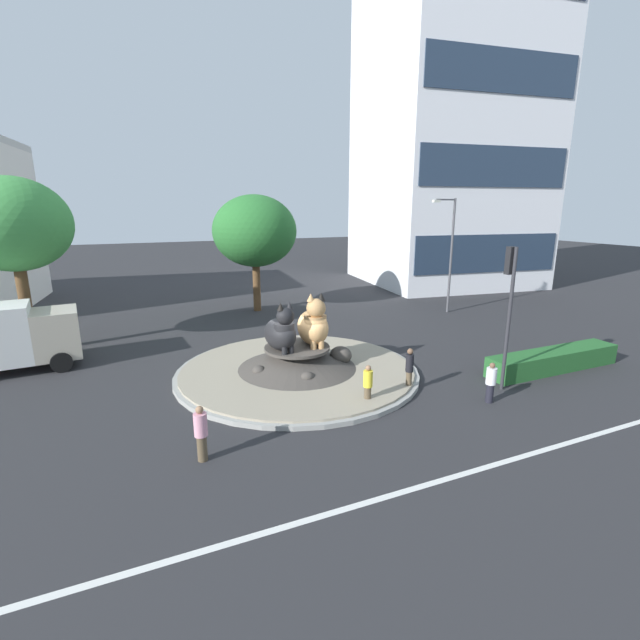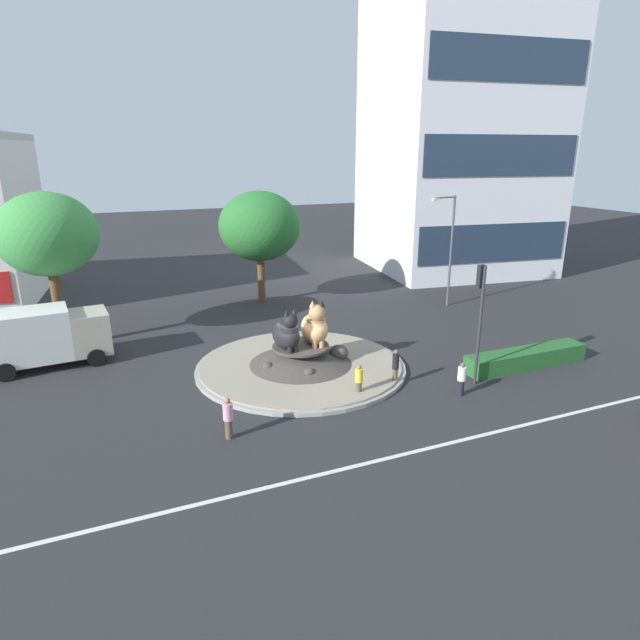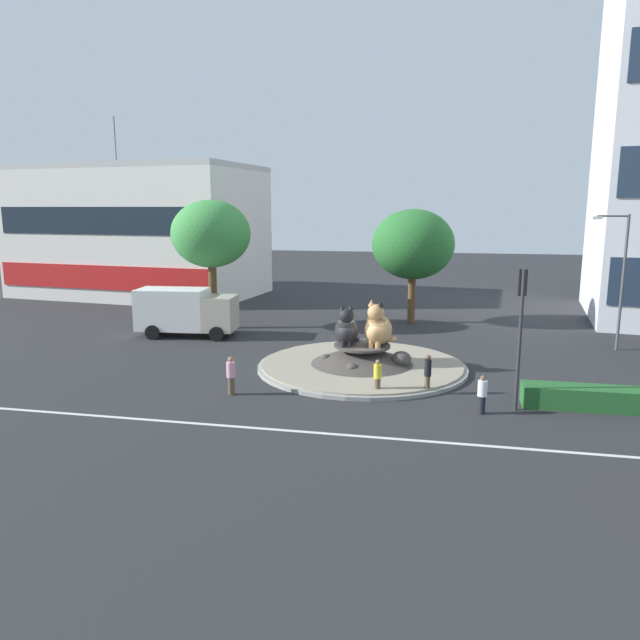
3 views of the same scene
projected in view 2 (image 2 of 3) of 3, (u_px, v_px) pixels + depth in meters
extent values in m
plane|color=#28282B|center=(301.00, 368.00, 27.14)|extent=(160.00, 160.00, 0.00)
cube|color=silver|center=(390.00, 458.00, 19.24)|extent=(112.00, 0.20, 0.01)
cylinder|color=gray|center=(301.00, 367.00, 27.12)|extent=(10.55, 10.55, 0.18)
cylinder|color=gray|center=(301.00, 364.00, 27.08)|extent=(10.13, 10.13, 0.08)
cone|color=#423D38|center=(301.00, 354.00, 26.92)|extent=(5.17, 5.17, 0.97)
cylinder|color=#423D38|center=(301.00, 347.00, 26.79)|extent=(2.84, 2.84, 0.12)
ellipsoid|color=#423D38|center=(339.00, 352.00, 27.46)|extent=(0.97, 1.03, 0.78)
ellipsoid|color=#423D38|center=(287.00, 347.00, 28.58)|extent=(0.62, 0.44, 0.50)
ellipsoid|color=#423D38|center=(268.00, 367.00, 26.10)|extent=(0.55, 0.58, 0.44)
ellipsoid|color=#423D38|center=(309.00, 373.00, 25.37)|extent=(0.56, 0.51, 0.44)
ellipsoid|color=black|center=(286.00, 335.00, 26.20)|extent=(1.45, 2.01, 1.35)
cylinder|color=black|center=(289.00, 334.00, 25.85)|extent=(1.00, 1.00, 0.84)
sphere|color=black|center=(291.00, 321.00, 25.52)|extent=(0.74, 0.74, 0.74)
torus|color=black|center=(284.00, 340.00, 27.13)|extent=(0.88, 0.88, 0.17)
cone|color=black|center=(294.00, 311.00, 25.49)|extent=(0.35, 0.35, 0.30)
cone|color=black|center=(287.00, 313.00, 25.29)|extent=(0.35, 0.35, 0.30)
cylinder|color=black|center=(295.00, 349.00, 25.88)|extent=(0.24, 0.24, 0.34)
cylinder|color=black|center=(290.00, 350.00, 25.73)|extent=(0.24, 0.24, 0.34)
ellipsoid|color=tan|center=(314.00, 329.00, 26.94)|extent=(1.60, 2.23, 1.50)
cylinder|color=tan|center=(316.00, 328.00, 26.51)|extent=(1.11, 1.11, 0.94)
sphere|color=tan|center=(317.00, 313.00, 26.12)|extent=(0.83, 0.83, 0.83)
torus|color=tan|center=(317.00, 334.00, 27.98)|extent=(0.97, 0.97, 0.19)
cone|color=black|center=(322.00, 303.00, 26.03)|extent=(0.38, 0.38, 0.34)
cone|color=tan|center=(312.00, 304.00, 25.92)|extent=(0.38, 0.38, 0.34)
cylinder|color=tan|center=(321.00, 344.00, 26.46)|extent=(0.26, 0.26, 0.38)
cylinder|color=tan|center=(315.00, 344.00, 26.37)|extent=(0.26, 0.26, 0.38)
cylinder|color=#2D2D33|center=(480.00, 327.00, 24.48)|extent=(0.14, 0.14, 5.67)
cube|color=black|center=(481.00, 276.00, 23.97)|extent=(0.33, 0.25, 1.05)
sphere|color=#360606|center=(480.00, 269.00, 23.95)|extent=(0.18, 0.18, 0.18)
sphere|color=orange|center=(480.00, 276.00, 24.04)|extent=(0.18, 0.18, 0.18)
sphere|color=black|center=(479.00, 283.00, 24.14)|extent=(0.18, 0.18, 0.18)
cube|color=silver|center=(462.00, 72.00, 45.78)|extent=(15.78, 15.90, 33.86)
cube|color=#233347|center=(493.00, 243.00, 43.30)|extent=(13.10, 1.83, 3.08)
cube|color=#233347|center=(502.00, 156.00, 41.26)|extent=(13.10, 1.83, 3.08)
cube|color=#233347|center=(511.00, 59.00, 39.21)|extent=(13.10, 1.83, 3.08)
cube|color=#235B28|center=(526.00, 358.00, 27.26)|extent=(6.90, 1.20, 0.90)
cylinder|color=brown|center=(261.00, 281.00, 38.40)|extent=(0.52, 0.52, 3.25)
ellipsoid|color=#286B2D|center=(260.00, 226.00, 37.23)|extent=(5.67, 5.67, 4.82)
cylinder|color=brown|center=(59.00, 311.00, 29.50)|extent=(0.55, 0.55, 4.24)
ellipsoid|color=#3D8E42|center=(47.00, 234.00, 28.23)|extent=(5.20, 5.20, 4.42)
cylinder|color=#4C4C51|center=(451.00, 252.00, 37.06)|extent=(0.16, 0.16, 7.66)
cylinder|color=#4C4C51|center=(446.00, 197.00, 35.52)|extent=(1.69, 0.32, 0.10)
cube|color=silver|center=(436.00, 200.00, 35.15)|extent=(0.50, 0.24, 0.16)
cylinder|color=brown|center=(229.00, 429.00, 20.44)|extent=(0.29, 0.29, 0.79)
cylinder|color=pink|center=(228.00, 412.00, 20.22)|extent=(0.38, 0.38, 0.68)
sphere|color=#936B4C|center=(227.00, 401.00, 20.08)|extent=(0.23, 0.23, 0.23)
cylinder|color=brown|center=(359.00, 389.00, 23.93)|extent=(0.26, 0.26, 0.72)
cylinder|color=yellow|center=(359.00, 375.00, 23.73)|extent=(0.35, 0.35, 0.62)
sphere|color=#936B4C|center=(359.00, 367.00, 23.60)|extent=(0.21, 0.21, 0.21)
cylinder|color=brown|center=(395.00, 377.00, 25.10)|extent=(0.23, 0.23, 0.82)
cylinder|color=black|center=(396.00, 362.00, 24.87)|extent=(0.31, 0.31, 0.72)
sphere|color=brown|center=(396.00, 352.00, 24.72)|extent=(0.24, 0.24, 0.24)
cylinder|color=black|center=(461.00, 388.00, 24.07)|extent=(0.28, 0.28, 0.73)
cylinder|color=silver|center=(462.00, 374.00, 23.87)|extent=(0.38, 0.38, 0.63)
sphere|color=brown|center=(463.00, 365.00, 23.74)|extent=(0.21, 0.21, 0.21)
cube|color=#B7AD99|center=(90.00, 331.00, 27.96)|extent=(2.05, 2.49, 2.14)
cube|color=silver|center=(23.00, 337.00, 26.51)|extent=(4.49, 2.72, 2.56)
cylinder|color=black|center=(91.00, 344.00, 29.29)|extent=(0.92, 0.38, 0.90)
cylinder|color=black|center=(96.00, 358.00, 27.33)|extent=(0.92, 0.38, 0.90)
cylinder|color=black|center=(7.00, 356.00, 27.47)|extent=(0.92, 0.38, 0.90)
cylinder|color=black|center=(6.00, 372.00, 25.51)|extent=(0.92, 0.38, 0.90)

